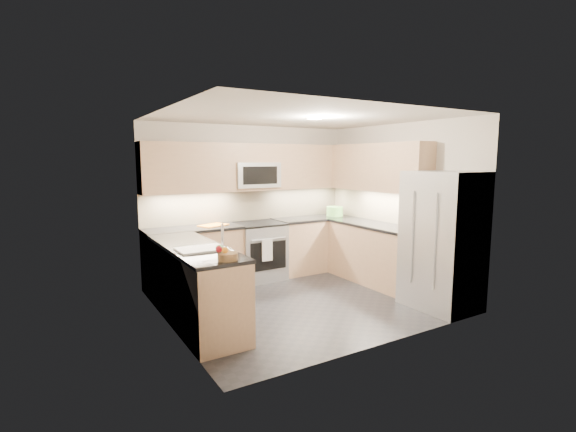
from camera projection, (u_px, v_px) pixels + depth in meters
The scene contains 36 objects.
floor at pixel (301, 301), 5.79m from camera, with size 3.60×3.20×0.00m, color #26262B.
ceiling at pixel (302, 117), 5.45m from camera, with size 3.60×3.20×0.02m, color beige.
wall_back at pixel (250, 202), 6.98m from camera, with size 3.60×0.02×2.50m, color beige.
wall_front at pixel (386, 228), 4.26m from camera, with size 3.60×0.02×2.50m, color beige.
wall_left at pixel (167, 222), 4.70m from camera, with size 0.02×3.20×2.50m, color beige.
wall_right at pixel (398, 204), 6.54m from camera, with size 0.02×3.20×2.50m, color beige.
base_cab_back_left at pixel (194, 260), 6.27m from camera, with size 1.42×0.60×0.90m, color tan.
base_cab_back_right at pixel (313, 245), 7.39m from camera, with size 1.42×0.60×0.90m, color tan.
base_cab_right at pixel (375, 255), 6.62m from camera, with size 0.60×1.70×0.90m, color tan.
base_cab_peninsula at pixel (195, 286), 4.96m from camera, with size 0.60×2.00×0.90m, color tan.
countertop_back_left at pixel (193, 229), 6.21m from camera, with size 1.42×0.63×0.04m, color black.
countertop_back_right at pixel (313, 218), 7.32m from camera, with size 1.42×0.63×0.04m, color black.
countertop_right at pixel (376, 225), 6.55m from camera, with size 0.63×1.70×0.04m, color black.
countertop_peninsula at pixel (194, 248), 4.90m from camera, with size 0.63×2.00×0.04m, color black.
upper_cab_back at pixel (254, 167), 6.75m from camera, with size 3.60×0.35×0.75m, color tan.
upper_cab_right at pixel (378, 167), 6.60m from camera, with size 0.35×1.95×0.75m, color tan.
backsplash_back at pixel (250, 205), 6.98m from camera, with size 3.60×0.01×0.51m, color tan.
backsplash_right at pixel (377, 205), 6.92m from camera, with size 0.01×2.30×0.51m, color tan.
gas_range at pixel (259, 252), 6.81m from camera, with size 0.76×0.65×0.91m, color #9C9EA4.
range_cooktop at pixel (259, 224), 6.75m from camera, with size 0.76×0.65×0.03m, color black.
oven_door_glass at pixel (268, 256), 6.53m from camera, with size 0.62×0.02×0.45m, color black.
oven_handle at pixel (269, 239), 6.48m from camera, with size 0.02×0.02×0.60m, color #B2B5BA.
microwave at pixel (255, 175), 6.75m from camera, with size 0.76×0.40×0.40m, color #AAAEB3.
microwave_door at pixel (260, 175), 6.57m from camera, with size 0.60×0.01×0.28m, color black.
refrigerator at pixel (442, 241), 5.43m from camera, with size 0.70×0.90×1.80m, color #A8ABB0.
fridge_handle_left at pixel (435, 242), 5.08m from camera, with size 0.02×0.02×1.20m, color #B2B5BA.
fridge_handle_right at pixel (412, 237), 5.38m from camera, with size 0.02×0.02×1.20m, color #B2B5BA.
sink_basin at pixel (201, 255), 4.69m from camera, with size 0.52×0.38×0.16m, color white.
faucet at pixel (223, 235), 4.80m from camera, with size 0.03×0.03×0.28m, color silver.
utensil_bowl at pixel (335, 211), 7.48m from camera, with size 0.29×0.29×0.17m, color #64B34C.
cutting_board at pixel (213, 225), 6.41m from camera, with size 0.41×0.29×0.01m, color orange.
fruit_basket at pixel (228, 256), 4.20m from camera, with size 0.21×0.21×0.08m, color olive.
fruit_apple at pixel (219, 249), 4.18m from camera, with size 0.07×0.07×0.07m, color red.
fruit_pear at pixel (219, 249), 4.20m from camera, with size 0.08×0.08×0.08m, color #4DB54E.
dish_towel_check at pixel (267, 250), 6.46m from camera, with size 0.18×0.01×0.34m, color white.
fruit_orange at pixel (225, 250), 4.14m from camera, with size 0.06×0.06×0.06m, color orange.
Camera 1 is at (-3.02, -4.69, 1.95)m, focal length 26.00 mm.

